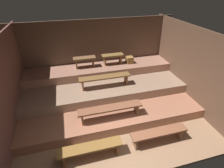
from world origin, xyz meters
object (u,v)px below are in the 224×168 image
Objects in this scene: bench_floor_left at (91,148)px; bench_middle_center at (105,78)px; bench_lower_center at (110,109)px; bench_upper_left at (85,60)px; wooden_crate_upper at (130,60)px; bench_upper_right at (113,57)px; bench_floor_right at (159,133)px.

bench_middle_center is (0.92, 2.30, 0.63)m from bench_floor_left.
bench_lower_center is 2.57m from bench_upper_left.
wooden_crate_upper is at bearing 38.75° from bench_middle_center.
bench_middle_center is 1.32m from bench_upper_right.
bench_middle_center is 2.10× the size of bench_upper_left.
bench_floor_right is at bearing -40.92° from bench_lower_center.
bench_middle_center is 1.29m from bench_upper_left.
bench_middle_center is (0.16, 1.33, 0.31)m from bench_lower_center.
bench_upper_left and bench_upper_right have the same top height.
bench_middle_center is at bearing -64.24° from bench_upper_left.
bench_floor_left is at bearing -128.07° from bench_lower_center.
bench_middle_center is 6.73× the size of wooden_crate_upper.
bench_middle_center reaches higher than bench_floor_left.
bench_upper_left is at bearing 177.35° from wooden_crate_upper.
bench_floor_right is 1.52m from bench_lower_center.
bench_upper_right is 0.74m from wooden_crate_upper.
bench_middle_center reaches higher than bench_floor_right.
bench_upper_left is at bearing 115.76° from bench_middle_center.
wooden_crate_upper reaches higher than bench_floor_left.
bench_floor_right is at bearing -66.18° from bench_upper_left.
bench_upper_left is 3.21× the size of wooden_crate_upper.
bench_upper_right is at bearing 96.16° from bench_floor_right.
bench_floor_right is 1.83× the size of bench_upper_left.
bench_upper_left is 1.00× the size of bench_upper_right.
bench_floor_left is 0.83× the size of bench_lower_center.
wooden_crate_upper is at bearing -6.89° from bench_upper_right.
bench_upper_right is at bearing 66.18° from bench_floor_left.
bench_lower_center reaches higher than bench_floor_left.
bench_upper_left is at bearing 180.00° from bench_upper_right.
bench_upper_left reaches higher than bench_lower_center.
bench_upper_right is (0.75, 2.47, 0.59)m from bench_lower_center.
bench_upper_right is at bearing 62.26° from bench_middle_center.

